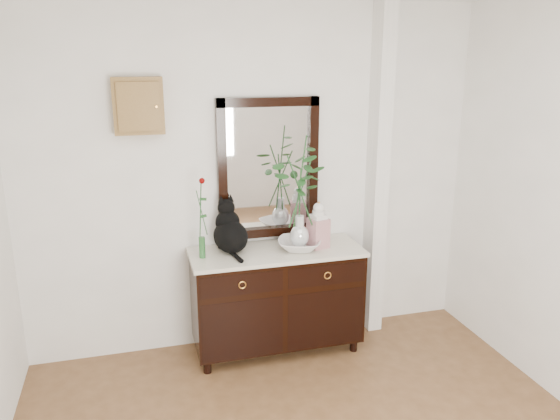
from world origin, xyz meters
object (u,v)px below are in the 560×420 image
object	(u,v)px
sideboard	(277,295)
ginger_jar	(318,224)
lotus_bowl	(299,244)
cat	(230,226)

from	to	relation	value
sideboard	ginger_jar	bearing A→B (deg)	-2.40
lotus_bowl	ginger_jar	size ratio (longest dim) A/B	0.90
cat	ginger_jar	size ratio (longest dim) A/B	1.10
sideboard	ginger_jar	xyz separation A→B (m)	(0.33, -0.01, 0.56)
ginger_jar	lotus_bowl	bearing A→B (deg)	-174.78
sideboard	cat	world-z (taller)	cat
lotus_bowl	ginger_jar	xyz separation A→B (m)	(0.16, 0.01, 0.14)
lotus_bowl	ginger_jar	world-z (taller)	ginger_jar
sideboard	cat	distance (m)	0.68
cat	lotus_bowl	world-z (taller)	cat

